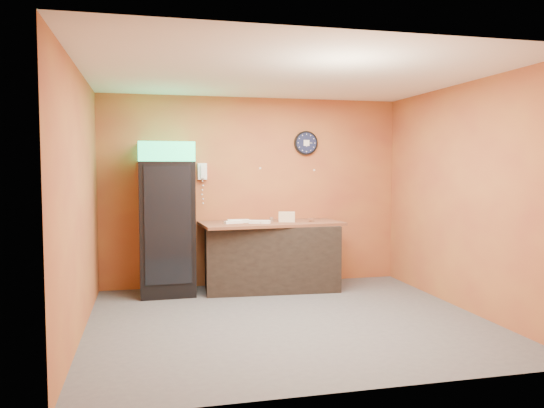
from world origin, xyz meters
name	(u,v)px	position (x,y,z in m)	size (l,w,h in m)	color
floor	(288,320)	(0.00, 0.00, 0.00)	(4.50, 4.50, 0.00)	#47474C
back_wall	(254,191)	(0.00, 2.00, 1.40)	(4.50, 0.02, 2.80)	#B36E32
left_wall	(79,202)	(-2.25, 0.00, 1.40)	(0.02, 4.00, 2.80)	#B36E32
right_wall	(464,197)	(2.25, 0.00, 1.40)	(0.02, 4.00, 2.80)	#B36E32
ceiling	(288,75)	(0.00, 0.00, 2.80)	(4.50, 4.00, 0.02)	white
beverage_cooler	(166,221)	(-1.31, 1.60, 1.03)	(0.75, 0.77, 2.10)	black
prep_counter	(271,257)	(0.17, 1.58, 0.47)	(1.88, 0.83, 0.94)	black
wall_clock	(306,143)	(0.81, 1.97, 2.13)	(0.37, 0.06, 0.37)	black
wall_phone	(202,171)	(-0.77, 1.95, 1.70)	(0.13, 0.11, 0.24)	white
butcher_paper	(271,223)	(0.17, 1.58, 0.96)	(2.00, 0.91, 0.04)	brown
sub_roll_stack	(287,217)	(0.38, 1.50, 1.05)	(0.25, 0.15, 0.15)	beige
wrapped_sandwich_left	(233,222)	(-0.39, 1.50, 1.00)	(0.25, 0.10, 0.04)	white
wrapped_sandwich_mid	(260,222)	(-0.03, 1.43, 1.00)	(0.30, 0.12, 0.04)	white
wrapped_sandwich_right	(238,221)	(-0.30, 1.60, 1.00)	(0.30, 0.12, 0.04)	white
kitchen_tool	(272,219)	(0.18, 1.61, 1.01)	(0.07, 0.07, 0.07)	silver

